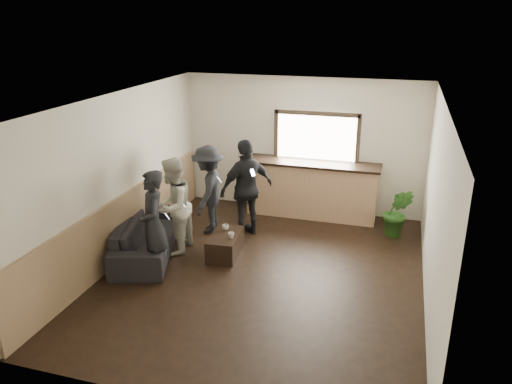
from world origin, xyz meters
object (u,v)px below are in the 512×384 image
(bar_counter, at_px, (312,186))
(person_d, at_px, (247,188))
(person_b, at_px, (173,206))
(sofa, at_px, (147,235))
(coffee_table, at_px, (225,245))
(person_c, at_px, (209,190))
(potted_plant, at_px, (397,212))
(cup_a, at_px, (225,227))
(person_a, at_px, (153,224))
(cup_b, at_px, (231,235))

(bar_counter, bearing_deg, person_d, -127.53)
(person_b, bearing_deg, sofa, -70.35)
(coffee_table, height_order, person_c, person_c)
(sofa, relative_size, potted_plant, 2.33)
(bar_counter, height_order, cup_a, bar_counter)
(cup_a, xyz_separation_m, potted_plant, (2.89, 1.45, 0.05))
(person_a, bearing_deg, bar_counter, 116.98)
(cup_a, xyz_separation_m, person_a, (-0.78, -1.13, 0.44))
(cup_b, bearing_deg, person_c, 128.80)
(person_c, bearing_deg, person_d, 88.53)
(cup_a, bearing_deg, person_c, 130.12)
(bar_counter, relative_size, potted_plant, 2.80)
(bar_counter, xyz_separation_m, person_c, (-1.74, -1.36, 0.20))
(cup_a, xyz_separation_m, person_b, (-0.83, -0.32, 0.43))
(person_b, distance_m, person_d, 1.45)
(cup_a, relative_size, person_b, 0.07)
(sofa, distance_m, person_b, 0.71)
(person_b, xyz_separation_m, person_c, (0.26, 1.01, -0.01))
(sofa, relative_size, person_d, 1.21)
(bar_counter, height_order, cup_b, bar_counter)
(coffee_table, bearing_deg, potted_plant, 30.12)
(coffee_table, xyz_separation_m, person_c, (-0.63, 0.88, 0.65))
(sofa, xyz_separation_m, person_a, (0.50, -0.66, 0.54))
(sofa, height_order, cup_a, sofa)
(cup_b, height_order, person_b, person_b)
(sofa, bearing_deg, person_a, -159.61)
(person_d, bearing_deg, person_a, 14.97)
(potted_plant, relative_size, person_d, 0.52)
(potted_plant, bearing_deg, person_d, -165.35)
(cup_b, height_order, potted_plant, potted_plant)
(cup_a, relative_size, person_d, 0.06)
(coffee_table, xyz_separation_m, person_a, (-0.84, -0.94, 0.68))
(sofa, relative_size, person_a, 1.29)
(sofa, distance_m, coffee_table, 1.38)
(coffee_table, relative_size, person_a, 0.50)
(bar_counter, relative_size, person_a, 1.55)
(coffee_table, distance_m, cup_a, 0.31)
(cup_a, bearing_deg, person_a, -124.68)
(sofa, height_order, potted_plant, potted_plant)
(coffee_table, height_order, person_d, person_d)
(person_a, bearing_deg, sofa, -174.24)
(cup_a, bearing_deg, person_b, -158.78)
(coffee_table, xyz_separation_m, person_b, (-0.89, -0.13, 0.67))
(sofa, distance_m, person_d, 1.98)
(bar_counter, bearing_deg, coffee_table, -116.37)
(person_c, xyz_separation_m, person_d, (0.74, 0.05, 0.08))
(cup_b, bearing_deg, cup_a, 125.53)
(person_a, distance_m, person_b, 0.81)
(cup_b, xyz_separation_m, potted_plant, (2.68, 1.74, 0.05))
(cup_b, distance_m, person_c, 1.32)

